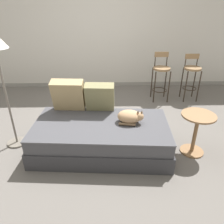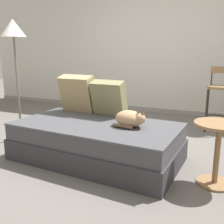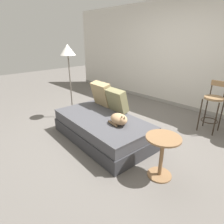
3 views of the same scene
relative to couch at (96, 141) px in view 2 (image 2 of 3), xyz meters
name	(u,v)px [view 2 (image 2 of 3)]	position (x,y,z in m)	size (l,w,h in m)	color
ground_plane	(111,147)	(0.00, 0.40, -0.22)	(16.00, 16.00, 0.00)	#66605B
wall_back_panel	(157,46)	(0.00, 2.65, 1.08)	(8.00, 0.10, 2.60)	silver
wall_baseboard_trim	(154,110)	(0.00, 2.60, -0.17)	(8.00, 0.02, 0.09)	gray
couch	(96,141)	(0.00, 0.00, 0.00)	(1.89, 1.10, 0.42)	#353539
throw_pillow_corner	(78,93)	(-0.48, 0.42, 0.45)	(0.47, 0.31, 0.48)	tan
throw_pillow_middle	(109,98)	(-0.02, 0.39, 0.43)	(0.43, 0.28, 0.44)	#847F56
cat	(130,119)	(0.39, 0.02, 0.29)	(0.36, 0.29, 0.20)	tan
bar_stool_near_window	(218,95)	(1.19, 1.74, 0.34)	(0.34, 0.34, 0.98)	#2D2319
side_table	(218,145)	(1.26, -0.09, 0.16)	(0.44, 0.44, 0.59)	olive
floor_lamp	(14,40)	(-1.26, 0.19, 1.13)	(0.32, 0.32, 1.60)	slate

